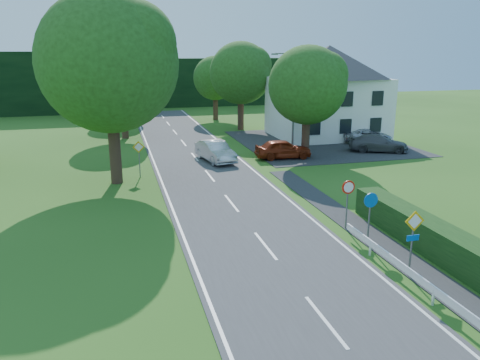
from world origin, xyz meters
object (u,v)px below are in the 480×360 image
object	(u,v)px
moving_car	(215,151)
motorcycle	(208,147)
parasol	(299,130)
parked_car_red	(283,149)
parked_car_silver_a	(308,134)
parked_car_silver_b	(366,135)
streetlight	(292,98)
parked_car_grey	(378,143)

from	to	relation	value
moving_car	motorcycle	size ratio (longest dim) A/B	2.77
moving_car	parasol	distance (m)	11.71
parasol	parked_car_red	bearing A→B (deg)	-120.02
parked_car_silver_a	parked_car_silver_b	xyz separation A→B (m)	(4.94, -1.91, -0.07)
motorcycle	parasol	bearing A→B (deg)	43.12
moving_car	parasol	size ratio (longest dim) A/B	2.30
parked_car_red	parked_car_silver_a	world-z (taller)	parked_car_red
moving_car	parked_car_red	world-z (taller)	moving_car
parasol	moving_car	bearing A→B (deg)	-144.00
streetlight	motorcycle	xyz separation A→B (m)	(-6.71, 1.24, -3.98)
moving_car	parked_car_silver_a	bearing A→B (deg)	19.06
motorcycle	parked_car_silver_b	bearing A→B (deg)	24.10
moving_car	parked_car_silver_a	distance (m)	11.49
motorcycle	parasol	distance (m)	10.13
moving_car	motorcycle	distance (m)	3.14
streetlight	parked_car_grey	xyz separation A→B (m)	(6.99, -1.90, -3.73)
streetlight	parasol	distance (m)	6.67
moving_car	parked_car_red	size ratio (longest dim) A/B	1.07
streetlight	motorcycle	bearing A→B (deg)	169.52
moving_car	motorcycle	bearing A→B (deg)	77.45
moving_car	parked_car_silver_b	size ratio (longest dim) A/B	1.03
motorcycle	parked_car_red	distance (m)	6.27
parked_car_red	parasol	size ratio (longest dim) A/B	2.14
parked_car_silver_b	parasol	distance (m)	6.21
moving_car	parked_car_grey	world-z (taller)	moving_car
parked_car_grey	streetlight	bearing A→B (deg)	96.68
parked_car_grey	parasol	world-z (taller)	parasol
moving_car	parked_car_silver_a	world-z (taller)	moving_car
parasol	parked_car_silver_b	bearing A→B (deg)	-29.29
parked_car_grey	parked_car_silver_b	xyz separation A→B (m)	(1.10, 3.87, -0.07)
parked_car_red	parked_car_silver_a	xyz separation A→B (m)	(4.66, 6.14, -0.05)
moving_car	parked_car_silver_b	distance (m)	15.37
parked_car_red	motorcycle	bearing A→B (deg)	59.36
moving_car	parked_car_red	bearing A→B (deg)	-15.12
streetlight	motorcycle	distance (m)	7.90
parked_car_silver_a	parked_car_grey	xyz separation A→B (m)	(3.84, -5.78, -0.00)
parked_car_red	parked_car_grey	distance (m)	8.51
streetlight	parked_car_silver_a	distance (m)	6.24
parked_car_silver_a	parked_car_silver_b	size ratio (longest dim) A/B	0.93
parked_car_silver_a	streetlight	bearing A→B (deg)	124.57
parked_car_silver_a	parked_car_red	bearing A→B (deg)	126.46
streetlight	parked_car_grey	distance (m)	8.15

